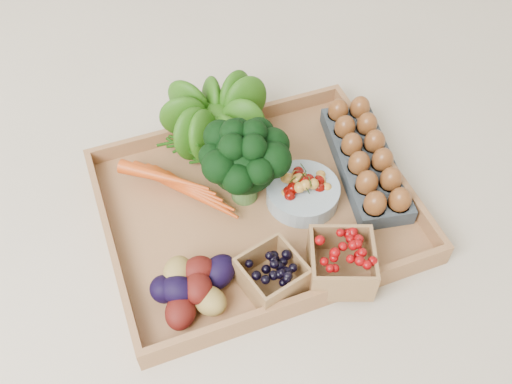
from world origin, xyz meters
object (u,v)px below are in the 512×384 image
object	(u,v)px
broccoli	(244,174)
tray	(256,210)
egg_carton	(365,163)
cherry_bowl	(303,193)

from	to	relation	value
broccoli	tray	bearing A→B (deg)	-71.84
egg_carton	broccoli	bearing A→B (deg)	-173.81
cherry_bowl	egg_carton	size ratio (longest dim) A/B	0.47
broccoli	egg_carton	world-z (taller)	broccoli
broccoli	egg_carton	distance (m)	0.25
broccoli	egg_carton	xyz separation A→B (m)	(0.24, -0.02, -0.05)
broccoli	cherry_bowl	distance (m)	0.12
tray	broccoli	world-z (taller)	broccoli
cherry_bowl	egg_carton	world-z (taller)	cherry_bowl
broccoli	cherry_bowl	size ratio (longest dim) A/B	1.19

